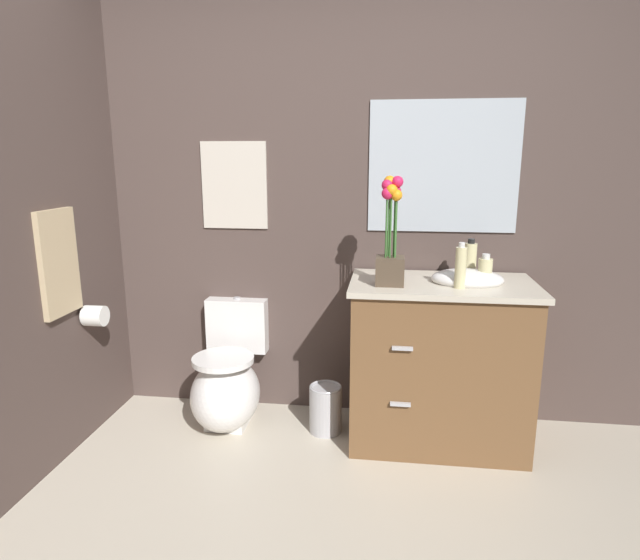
# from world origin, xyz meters

# --- Properties ---
(wall_back) EXTENTS (4.08, 0.05, 2.50)m
(wall_back) POSITION_xyz_m (0.20, 1.62, 1.25)
(wall_back) COLOR #4C3D38
(wall_back) RESTS_ON ground_plane
(toilet) EXTENTS (0.38, 0.59, 0.69)m
(toilet) POSITION_xyz_m (-0.59, 1.32, 0.24)
(toilet) COLOR white
(toilet) RESTS_ON ground_plane
(vanity_cabinet) EXTENTS (0.94, 0.56, 1.06)m
(vanity_cabinet) POSITION_xyz_m (0.58, 1.30, 0.45)
(vanity_cabinet) COLOR brown
(vanity_cabinet) RESTS_ON ground_plane
(flower_vase) EXTENTS (0.14, 0.14, 0.54)m
(flower_vase) POSITION_xyz_m (0.31, 1.21, 1.09)
(flower_vase) COLOR #4C3D2D
(flower_vase) RESTS_ON vanity_cabinet
(soap_bottle) EXTENTS (0.07, 0.07, 0.15)m
(soap_bottle) POSITION_xyz_m (0.78, 1.29, 0.95)
(soap_bottle) COLOR beige
(soap_bottle) RESTS_ON vanity_cabinet
(lotion_bottle) EXTENTS (0.06, 0.06, 0.21)m
(lotion_bottle) POSITION_xyz_m (0.72, 1.41, 0.98)
(lotion_bottle) COLOR beige
(lotion_bottle) RESTS_ON vanity_cabinet
(hand_wash_bottle) EXTENTS (0.05, 0.05, 0.22)m
(hand_wash_bottle) POSITION_xyz_m (0.64, 1.18, 0.98)
(hand_wash_bottle) COLOR beige
(hand_wash_bottle) RESTS_ON vanity_cabinet
(trash_bin) EXTENTS (0.18, 0.18, 0.27)m
(trash_bin) POSITION_xyz_m (-0.03, 1.31, 0.14)
(trash_bin) COLOR #B7B7BC
(trash_bin) RESTS_ON ground_plane
(wall_poster) EXTENTS (0.38, 0.01, 0.49)m
(wall_poster) POSITION_xyz_m (-0.59, 1.59, 1.34)
(wall_poster) COLOR beige
(wall_mirror) EXTENTS (0.80, 0.01, 0.70)m
(wall_mirror) POSITION_xyz_m (0.58, 1.59, 1.45)
(wall_mirror) COLOR #B2BCC6
(hanging_towel) EXTENTS (0.03, 0.28, 0.52)m
(hanging_towel) POSITION_xyz_m (-1.30, 0.95, 1.00)
(hanging_towel) COLOR tan
(toilet_paper_roll) EXTENTS (0.11, 0.11, 0.11)m
(toilet_paper_roll) POSITION_xyz_m (-1.24, 1.13, 0.68)
(toilet_paper_roll) COLOR white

